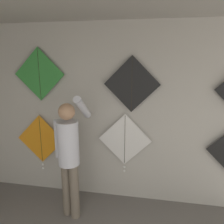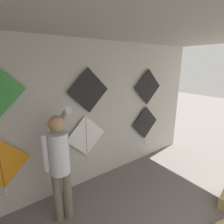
{
  "view_description": "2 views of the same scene",
  "coord_description": "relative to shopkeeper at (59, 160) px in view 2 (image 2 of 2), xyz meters",
  "views": [
    {
      "loc": [
        0.34,
        0.26,
        2.27
      ],
      "look_at": [
        -0.2,
        3.2,
        1.53
      ],
      "focal_mm": 35.0,
      "sensor_mm": 36.0,
      "label": 1
    },
    {
      "loc": [
        -1.46,
        0.64,
        2.38
      ],
      "look_at": [
        0.4,
        3.2,
        1.5
      ],
      "focal_mm": 28.0,
      "sensor_mm": 36.0,
      "label": 2
    }
  ],
  "objects": [
    {
      "name": "back_panel",
      "position": [
        0.76,
        0.62,
        0.38
      ],
      "size": [
        5.84,
        0.06,
        2.8
      ],
      "primitive_type": "cube",
      "color": "#BCB7AD",
      "rests_on": "ground"
    },
    {
      "name": "ceiling_slab",
      "position": [
        0.76,
        -1.17,
        1.8
      ],
      "size": [
        5.84,
        4.3,
        0.04
      ],
      "primitive_type": "cube",
      "color": "#A8A399"
    },
    {
      "name": "shopkeeper",
      "position": [
        0.0,
        0.0,
        0.0
      ],
      "size": [
        0.44,
        0.57,
        1.81
      ],
      "rotation": [
        0.0,
        0.0,
        -0.32
      ],
      "color": "#726656",
      "rests_on": "ground"
    },
    {
      "name": "kite_0",
      "position": [
        -0.71,
        0.52,
        -0.09
      ],
      "size": [
        0.83,
        0.04,
        0.97
      ],
      "color": "orange"
    },
    {
      "name": "kite_1",
      "position": [
        0.72,
        0.52,
        0.0
      ],
      "size": [
        0.83,
        0.04,
        0.97
      ],
      "color": "white"
    },
    {
      "name": "kite_2",
      "position": [
        2.33,
        0.52,
        -0.06
      ],
      "size": [
        0.83,
        0.04,
        0.97
      ],
      "color": "black"
    },
    {
      "name": "kite_4",
      "position": [
        0.81,
        0.53,
        0.88
      ],
      "size": [
        0.83,
        0.01,
        0.83
      ],
      "color": "black"
    },
    {
      "name": "kite_5",
      "position": [
        2.36,
        0.53,
        0.83
      ],
      "size": [
        0.83,
        0.01,
        0.83
      ],
      "color": "black"
    }
  ]
}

